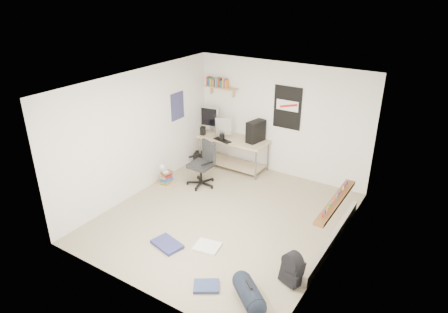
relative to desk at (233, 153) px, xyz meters
The scene contains 26 objects.
floor 2.18m from the desk, 62.99° to the right, with size 4.00×4.50×0.01m, color gray.
ceiling 3.03m from the desk, 62.99° to the right, with size 4.00×4.50×0.01m, color white.
back_wall 1.36m from the desk, 19.52° to the left, with size 4.00×0.01×2.50m, color silver.
left_wall 2.34m from the desk, 118.37° to the right, with size 0.01×4.50×2.50m, color silver.
right_wall 3.65m from the desk, 32.67° to the right, with size 0.01×4.50×2.50m, color silver.
desk is the anchor object (origin of this frame).
monitor_left 0.93m from the desk, behind, with size 0.43×0.11×0.47m, color #ACABB1.
monitor_right 0.62m from the desk, 126.68° to the right, with size 0.35×0.09×0.39m, color #B3B4B9.
pc_tower 0.80m from the desk, ahead, with size 0.21×0.45×0.47m, color black.
keyboard 0.49m from the desk, 113.86° to the right, with size 0.44×0.15×0.02m, color black.
speaker_left 0.87m from the desk, 163.39° to the right, with size 0.10×0.10×0.20m, color black.
speaker_right 0.55m from the desk, 113.21° to the right, with size 0.09×0.09×0.17m, color black.
office_chair 1.13m from the desk, 96.53° to the right, with size 0.63×0.63×0.96m, color black.
wall_shelf 1.51m from the desk, 154.21° to the left, with size 0.80×0.22×0.24m, color tan.
poster_back_wall 1.66m from the desk, 15.90° to the left, with size 0.62×0.03×0.92m, color black.
poster_left_wall 1.68m from the desk, 144.93° to the right, with size 0.02×0.42×0.60m, color navy.
window 3.51m from the desk, 28.84° to the right, with size 0.10×1.50×1.26m, color brown.
baseboard_heater 3.35m from the desk, 28.80° to the right, with size 0.08×2.50×0.18m, color #B7B2A8.
backpack 3.95m from the desk, 46.36° to the right, with size 0.30×0.24×0.40m, color black.
duffel_bag 4.26m from the desk, 55.83° to the right, with size 0.28×0.28×0.55m, color black.
tshirt 3.12m from the desk, 66.60° to the right, with size 0.41×0.34×0.04m, color silver.
jeans_a 3.24m from the desk, 78.52° to the right, with size 0.51×0.33×0.06m, color navy.
jeans_b 4.03m from the desk, 64.19° to the right, with size 0.36×0.27×0.05m, color navy.
book_stack 1.70m from the desk, 117.43° to the right, with size 0.41×0.33×0.28m, color olive.
desk_lamp 1.69m from the desk, 116.52° to the right, with size 0.13×0.21×0.21m, color silver.
subwoofer 0.85m from the desk, 161.69° to the right, with size 0.25×0.25×0.27m, color black.
Camera 1 is at (3.38, -5.32, 4.05)m, focal length 32.00 mm.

